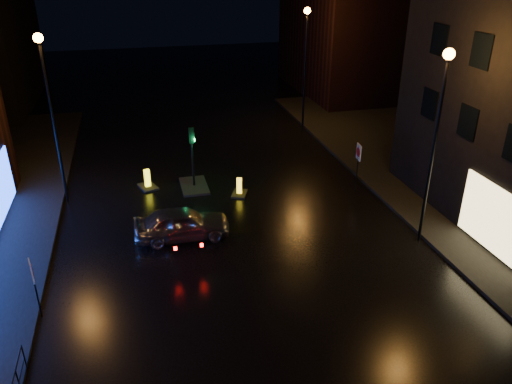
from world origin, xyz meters
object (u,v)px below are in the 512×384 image
Objects in this scene: road_sign_right at (358,156)px; road_sign_left at (33,276)px; silver_hatchback at (182,223)px; traffic_signal at (194,179)px; bollard_far at (148,184)px; bollard_near at (239,191)px.

road_sign_left is at bearing 31.04° from road_sign_right.
silver_hatchback is 6.97m from road_sign_left.
traffic_signal is 11.62m from road_sign_left.
traffic_signal is 2.43× the size of bollard_far.
road_sign_right reaches higher than bollard_far.
road_sign_right is at bearing 10.44° from road_sign_left.
silver_hatchback is at bearing 22.32° from road_sign_right.
road_sign_left is at bearing -115.81° from bollard_near.
traffic_signal is 2.70m from bollard_near.
bollard_near is at bearing -42.01° from silver_hatchback.
road_sign_right is (9.67, 2.78, 1.22)m from silver_hatchback.
bollard_far is 10.91m from road_sign_left.
traffic_signal is 8.90m from road_sign_right.
road_sign_right is (10.90, -2.97, 1.71)m from bollard_far.
bollard_far is 0.55× the size of road_sign_right.
bollard_near is at bearing 27.25° from road_sign_left.
road_sign_right is at bearing 14.38° from bollard_near.
silver_hatchback is 1.63× the size of road_sign_right.
traffic_signal is at bearing -9.84° from road_sign_right.
road_sign_left is (-4.24, -9.94, 1.49)m from bollard_far.
traffic_signal is 0.82× the size of silver_hatchback.
bollard_far is 11.42m from road_sign_right.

